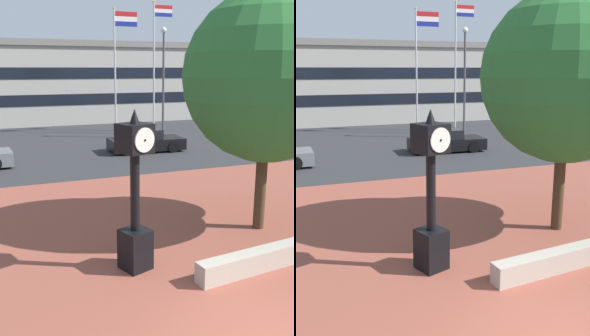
{
  "view_description": "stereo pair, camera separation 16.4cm",
  "coord_description": "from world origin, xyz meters",
  "views": [
    {
      "loc": [
        -4.27,
        -5.08,
        4.6
      ],
      "look_at": [
        -1.01,
        3.39,
        2.44
      ],
      "focal_mm": 44.56,
      "sensor_mm": 36.0,
      "label": 1
    },
    {
      "loc": [
        -4.12,
        -5.14,
        4.6
      ],
      "look_at": [
        -1.01,
        3.39,
        2.44
      ],
      "focal_mm": 44.56,
      "sensor_mm": 36.0,
      "label": 2
    }
  ],
  "objects": [
    {
      "name": "planter_wall",
      "position": [
        1.32,
        2.34,
        0.25
      ],
      "size": [
        3.22,
        0.76,
        0.5
      ],
      "primitive_type": "cube",
      "rotation": [
        0.0,
        0.0,
        0.11
      ],
      "color": "#ADA393",
      "rests_on": "ground"
    },
    {
      "name": "street_lamp_post",
      "position": [
        6.86,
        20.8,
        4.37
      ],
      "size": [
        0.36,
        0.36,
        7.22
      ],
      "color": "#4C4C51",
      "rests_on": "ground"
    },
    {
      "name": "car_street_mid",
      "position": [
        13.05,
        16.08,
        0.57
      ],
      "size": [
        4.51,
        1.9,
        1.28
      ],
      "rotation": [
        0.0,
        0.0,
        4.74
      ],
      "color": "black",
      "rests_on": "ground"
    },
    {
      "name": "plaza_tree",
      "position": [
        3.26,
        4.76,
        4.29
      ],
      "size": [
        5.07,
        4.71,
        6.75
      ],
      "color": "#42301E",
      "rests_on": "ground"
    },
    {
      "name": "plaza_brick_paving",
      "position": [
        0.0,
        3.91,
        0.0
      ],
      "size": [
        44.0,
        15.82,
        0.01
      ],
      "primitive_type": "cube",
      "color": "brown",
      "rests_on": "ground"
    },
    {
      "name": "street_clock",
      "position": [
        -1.27,
        3.47,
        1.71
      ],
      "size": [
        0.83,
        0.85,
        3.76
      ],
      "rotation": [
        0.0,
        0.0,
        0.35
      ],
      "color": "black",
      "rests_on": "ground"
    },
    {
      "name": "flagpole_secondary",
      "position": [
        7.6,
        24.04,
        5.32
      ],
      "size": [
        1.48,
        0.14,
        9.32
      ],
      "color": "silver",
      "rests_on": "ground"
    },
    {
      "name": "flagpole_primary",
      "position": [
        4.71,
        24.04,
        5.24
      ],
      "size": [
        1.75,
        0.14,
        8.76
      ],
      "color": "silver",
      "rests_on": "ground"
    },
    {
      "name": "car_street_far",
      "position": [
        4.08,
        16.87,
        0.57
      ],
      "size": [
        4.3,
        2.04,
        1.28
      ],
      "rotation": [
        0.0,
        0.0,
        4.68
      ],
      "color": "black",
      "rests_on": "ground"
    },
    {
      "name": "civic_building",
      "position": [
        -0.28,
        37.51,
        3.46
      ],
      "size": [
        29.76,
        16.05,
        6.9
      ],
      "color": "#B2ADA3",
      "rests_on": "ground"
    }
  ]
}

